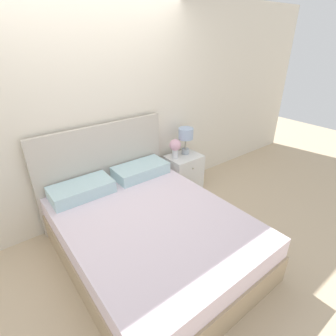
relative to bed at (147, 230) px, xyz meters
The scene contains 6 objects.
ground_plane 1.00m from the bed, 90.00° to the left, with size 12.00×12.00×0.00m, color #CCB28E.
wall_back 1.45m from the bed, 90.00° to the left, with size 8.00×0.06×2.60m.
bed is the anchor object (origin of this frame).
nightstand 1.38m from the bed, 33.09° to the left, with size 0.49×0.40×0.56m.
table_lamp 1.56m from the bed, 33.34° to the left, with size 0.21×0.21×0.39m.
flower_vase 1.36m from the bed, 37.74° to the left, with size 0.16×0.16×0.28m.
Camera 1 is at (-1.15, -2.80, 2.12)m, focal length 28.00 mm.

